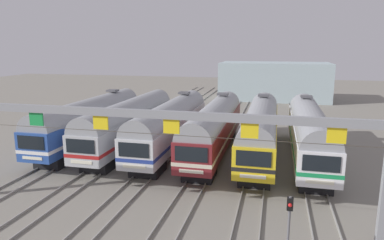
{
  "coord_description": "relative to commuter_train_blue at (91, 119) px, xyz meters",
  "views": [
    {
      "loc": [
        7.45,
        -31.17,
        9.86
      ],
      "look_at": [
        -0.22,
        0.81,
        2.93
      ],
      "focal_mm": 33.02,
      "sensor_mm": 36.0,
      "label": 1
    }
  ],
  "objects": [
    {
      "name": "ground_plane",
      "position": [
        10.4,
        0.0,
        -2.69
      ],
      "size": [
        160.0,
        160.0,
        0.0
      ],
      "primitive_type": "plane",
      "color": "gray"
    },
    {
      "name": "track_bed",
      "position": [
        10.4,
        17.0,
        -2.61
      ],
      "size": [
        22.3,
        70.0,
        0.15
      ],
      "color": "gray",
      "rests_on": "ground"
    },
    {
      "name": "commuter_train_blue",
      "position": [
        0.0,
        0.0,
        0.0
      ],
      "size": [
        2.88,
        18.06,
        5.05
      ],
      "color": "#284C9E",
      "rests_on": "ground"
    },
    {
      "name": "commuter_train_stainless",
      "position": [
        4.16,
        -0.0,
        -0.0
      ],
      "size": [
        2.88,
        18.06,
        4.77
      ],
      "color": "#B2B5BA",
      "rests_on": "ground"
    },
    {
      "name": "commuter_train_silver",
      "position": [
        8.32,
        0.0,
        0.0
      ],
      "size": [
        2.88,
        18.06,
        5.05
      ],
      "color": "silver",
      "rests_on": "ground"
    },
    {
      "name": "commuter_train_maroon",
      "position": [
        12.48,
        0.0,
        0.0
      ],
      "size": [
        2.88,
        18.06,
        5.05
      ],
      "color": "maroon",
      "rests_on": "ground"
    },
    {
      "name": "commuter_train_yellow",
      "position": [
        16.64,
        0.0,
        0.0
      ],
      "size": [
        2.88,
        18.06,
        5.05
      ],
      "color": "gold",
      "rests_on": "ground"
    },
    {
      "name": "commuter_train_white",
      "position": [
        20.8,
        0.0,
        0.0
      ],
      "size": [
        2.88,
        18.06,
        5.05
      ],
      "color": "white",
      "rests_on": "ground"
    },
    {
      "name": "catenary_gantry",
      "position": [
        10.4,
        -13.5,
        2.67
      ],
      "size": [
        26.04,
        0.44,
        6.97
      ],
      "color": "gray",
      "rests_on": "ground"
    },
    {
      "name": "yard_signal_mast",
      "position": [
        18.72,
        -15.63,
        -0.49
      ],
      "size": [
        0.28,
        0.35,
        3.17
      ],
      "color": "#59595E",
      "rests_on": "ground"
    },
    {
      "name": "maintenance_building",
      "position": [
        17.42,
        36.6,
        0.72
      ],
      "size": [
        19.71,
        10.0,
        6.82
      ],
      "primitive_type": "cube",
      "color": "#9EB2B7",
      "rests_on": "ground"
    }
  ]
}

